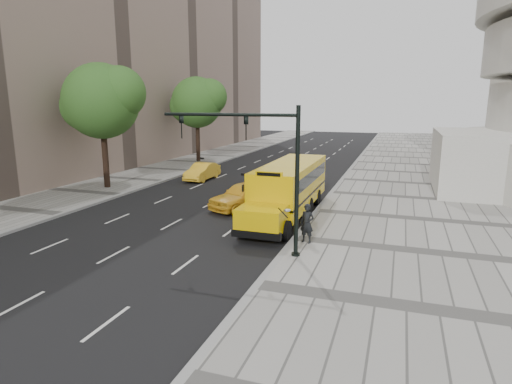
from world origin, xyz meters
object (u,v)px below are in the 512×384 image
(taxi_far, at_px, (202,172))
(pedestrian, at_px, (307,223))
(tree_b, at_px, (102,101))
(tree_c, at_px, (198,102))
(school_bus, at_px, (290,185))
(traffic_signal, at_px, (264,162))
(taxi_near, at_px, (244,195))

(taxi_far, height_order, pedestrian, pedestrian)
(tree_b, xyz_separation_m, pedestrian, (17.07, -7.99, -5.54))
(tree_b, distance_m, tree_c, 15.54)
(school_bus, distance_m, traffic_signal, 7.46)
(tree_c, xyz_separation_m, traffic_signal, (15.59, -25.36, -2.39))
(tree_b, bearing_deg, taxi_near, -10.96)
(school_bus, height_order, taxi_far, school_bus)
(tree_b, height_order, school_bus, tree_b)
(taxi_near, xyz_separation_m, traffic_signal, (3.70, -7.51, 3.26))
(school_bus, relative_size, taxi_far, 2.68)
(taxi_near, relative_size, pedestrian, 2.69)
(tree_b, height_order, tree_c, tree_b)
(taxi_near, xyz_separation_m, taxi_far, (-6.82, 8.15, -0.12))
(school_bus, distance_m, taxi_near, 3.18)
(tree_c, bearing_deg, pedestrian, -54.03)
(taxi_near, bearing_deg, tree_c, 148.28)
(tree_c, distance_m, traffic_signal, 29.86)
(tree_b, relative_size, tree_c, 1.02)
(school_bus, relative_size, pedestrian, 6.35)
(tree_b, relative_size, traffic_signal, 1.46)
(tree_c, relative_size, traffic_signal, 1.43)
(taxi_far, bearing_deg, school_bus, -40.51)
(tree_c, xyz_separation_m, taxi_near, (11.89, -17.85, -5.64))
(school_bus, distance_m, taxi_far, 13.10)
(taxi_near, height_order, taxi_far, taxi_near)
(school_bus, relative_size, taxi_near, 2.36)
(pedestrian, bearing_deg, school_bus, 124.77)
(taxi_near, bearing_deg, school_bus, 15.91)
(taxi_near, relative_size, taxi_far, 1.13)
(traffic_signal, bearing_deg, tree_c, 121.58)
(tree_b, distance_m, traffic_signal, 18.59)
(school_bus, xyz_separation_m, taxi_far, (-9.82, 8.61, -1.05))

